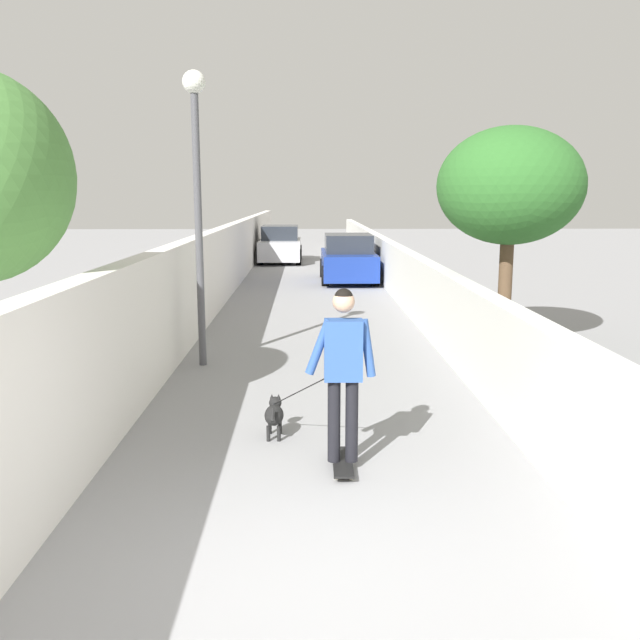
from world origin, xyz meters
TOP-DOWN VIEW (x-y plane):
  - ground_plane at (14.00, 0.00)m, footprint 80.00×80.00m
  - wall_left at (12.00, 2.39)m, footprint 48.00×0.30m
  - fence_right at (12.00, -2.39)m, footprint 48.00×0.30m
  - tree_right_near at (7.50, -3.41)m, footprint 2.52×2.52m
  - lamp_post at (6.60, 1.84)m, footprint 0.36×0.36m
  - skateboard at (2.23, -0.25)m, footprint 0.80×0.21m
  - person_skateboarder at (2.23, -0.25)m, footprint 0.22×0.71m
  - dog at (3.19, 0.49)m, footprint 1.25×0.86m
  - car_near at (17.73, -1.24)m, footprint 3.82×1.80m
  - car_far at (24.40, 1.24)m, footprint 4.00×1.80m

SIDE VIEW (x-z plane):
  - ground_plane at x=14.00m, z-range 0.00..0.00m
  - skateboard at x=2.23m, z-range 0.03..0.11m
  - dog at x=3.19m, z-range -0.25..0.80m
  - fence_right at x=12.00m, z-range 0.00..1.42m
  - car_near at x=17.73m, z-range -0.06..1.48m
  - car_far at x=24.40m, z-range -0.06..1.48m
  - wall_left at x=12.00m, z-range 0.00..1.94m
  - person_skateboarder at x=2.23m, z-range 0.24..2.02m
  - tree_right_near at x=7.50m, z-range 0.94..4.89m
  - lamp_post at x=6.60m, z-range 0.83..5.49m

